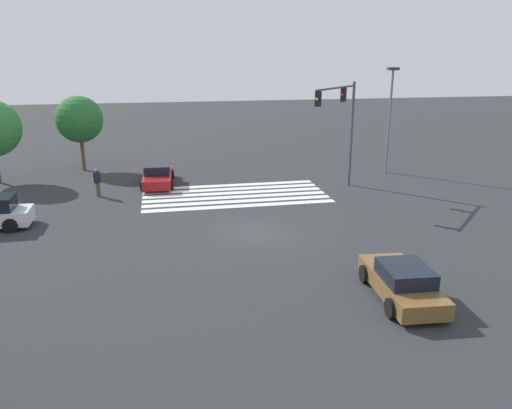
# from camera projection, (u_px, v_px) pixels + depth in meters

# --- Properties ---
(ground_plane) EXTENTS (137.99, 137.99, 0.00)m
(ground_plane) POSITION_uv_depth(u_px,v_px,m) (256.00, 233.00, 24.57)
(ground_plane) COLOR #2B2D30
(crosswalk_markings) EXTENTS (11.31, 5.35, 0.01)m
(crosswalk_markings) POSITION_uv_depth(u_px,v_px,m) (235.00, 195.00, 31.09)
(crosswalk_markings) COLOR silver
(crosswalk_markings) RESTS_ON ground_plane
(traffic_signal_mast) EXTENTS (3.79, 3.79, 6.76)m
(traffic_signal_mast) POSITION_uv_depth(u_px,v_px,m) (343.00, 116.00, 30.80)
(traffic_signal_mast) COLOR #47474C
(traffic_signal_mast) RESTS_ON ground_plane
(car_1) EXTENTS (2.27, 4.52, 1.33)m
(car_1) POSITION_uv_depth(u_px,v_px,m) (402.00, 282.00, 17.88)
(car_1) COLOR brown
(car_1) RESTS_ON ground_plane
(car_3) EXTENTS (2.25, 4.89, 1.36)m
(car_3) POSITION_uv_depth(u_px,v_px,m) (158.00, 175.00, 33.44)
(car_3) COLOR maroon
(car_3) RESTS_ON ground_plane
(pedestrian) EXTENTS (0.41, 0.41, 1.78)m
(pedestrian) POSITION_uv_depth(u_px,v_px,m) (97.00, 181.00, 30.47)
(pedestrian) COLOR brown
(pedestrian) RESTS_ON ground_plane
(street_light_pole_a) EXTENTS (0.80, 0.36, 7.52)m
(street_light_pole_a) POSITION_uv_depth(u_px,v_px,m) (390.00, 110.00, 35.63)
(street_light_pole_a) COLOR slate
(street_light_pole_a) RESTS_ON ground_plane
(tree_corner_c) EXTENTS (3.41, 3.41, 5.52)m
(tree_corner_c) POSITION_uv_depth(u_px,v_px,m) (79.00, 119.00, 36.46)
(tree_corner_c) COLOR brown
(tree_corner_c) RESTS_ON ground_plane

